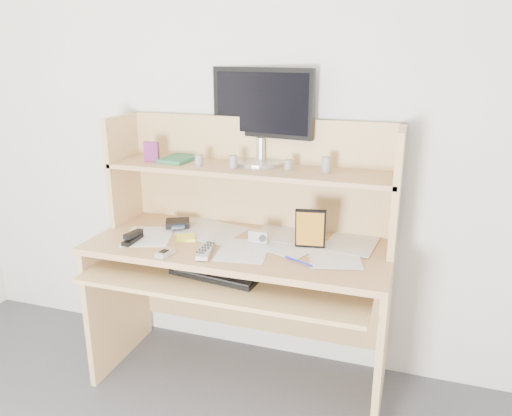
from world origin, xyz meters
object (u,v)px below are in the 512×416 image
(tv_remote, at_px, (205,250))
(game_case, at_px, (310,229))
(desk, at_px, (245,248))
(keyboard, at_px, (216,273))
(monitor, at_px, (262,113))

(tv_remote, bearing_deg, game_case, 10.12)
(tv_remote, xyz_separation_m, game_case, (0.43, 0.19, 0.09))
(desk, bearing_deg, tv_remote, -112.14)
(keyboard, xyz_separation_m, game_case, (0.38, 0.19, 0.19))
(tv_remote, relative_size, game_case, 1.00)
(desk, xyz_separation_m, tv_remote, (-0.10, -0.24, 0.07))
(keyboard, distance_m, tv_remote, 0.11)
(keyboard, relative_size, game_case, 2.20)
(desk, height_order, monitor, monitor)
(desk, height_order, game_case, desk)
(game_case, bearing_deg, keyboard, -162.49)
(desk, relative_size, game_case, 7.31)
(tv_remote, xyz_separation_m, monitor, (0.12, 0.44, 0.56))
(game_case, xyz_separation_m, monitor, (-0.31, 0.25, 0.47))
(monitor, bearing_deg, game_case, -30.31)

